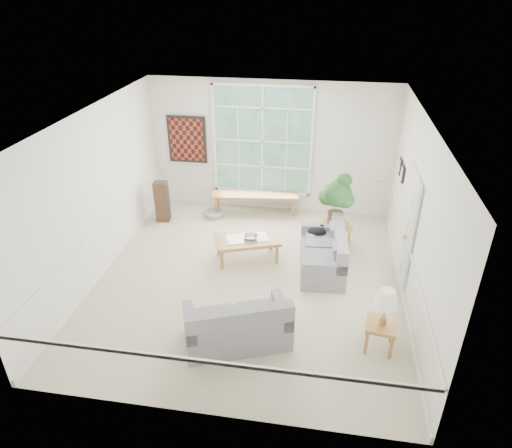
{
  "coord_description": "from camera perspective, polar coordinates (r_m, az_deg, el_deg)",
  "views": [
    {
      "loc": [
        1.22,
        -6.78,
        4.92
      ],
      "look_at": [
        0.1,
        0.2,
        1.05
      ],
      "focal_mm": 32.0,
      "sensor_mm": 36.0,
      "label": 1
    }
  ],
  "objects": [
    {
      "name": "pet_bed",
      "position": [
        10.6,
        -5.28,
        1.29
      ],
      "size": [
        0.54,
        0.54,
        0.13
      ],
      "primitive_type": "cylinder",
      "rotation": [
        0.0,
        0.0,
        0.23
      ],
      "color": "gray",
      "rests_on": "floor"
    },
    {
      "name": "ceiling",
      "position": [
        7.16,
        -1.07,
        13.11
      ],
      "size": [
        5.5,
        6.0,
        0.02
      ],
      "primitive_type": "cube",
      "color": "white",
      "rests_on": "ground"
    },
    {
      "name": "coffee_table",
      "position": [
        8.92,
        -1.09,
        -3.08
      ],
      "size": [
        1.38,
        1.05,
        0.46
      ],
      "primitive_type": "cube",
      "rotation": [
        0.0,
        0.0,
        0.35
      ],
      "color": "#A5713A",
      "rests_on": "floor"
    },
    {
      "name": "wall_front",
      "position": [
        5.25,
        -6.8,
        -12.26
      ],
      "size": [
        5.5,
        0.02,
        3.0
      ],
      "primitive_type": "cube",
      "color": "white",
      "rests_on": "ground"
    },
    {
      "name": "door_sidelight",
      "position": [
        7.88,
        18.82,
        -1.6
      ],
      "size": [
        0.08,
        0.26,
        1.9
      ],
      "primitive_type": "cube",
      "color": "white",
      "rests_on": "wall_right"
    },
    {
      "name": "wall_frame_far",
      "position": [
        9.66,
        17.51,
        6.92
      ],
      "size": [
        0.04,
        0.26,
        0.32
      ],
      "primitive_type": "cube",
      "color": "black",
      "rests_on": "wall_right"
    },
    {
      "name": "side_table",
      "position": [
        7.19,
        15.19,
        -13.32
      ],
      "size": [
        0.5,
        0.5,
        0.45
      ],
      "primitive_type": "cube",
      "rotation": [
        0.0,
        0.0,
        -0.13
      ],
      "color": "#A5713A",
      "rests_on": "floor"
    },
    {
      "name": "wall_left",
      "position": [
        8.57,
        -19.42,
        3.46
      ],
      "size": [
        0.02,
        6.0,
        3.0
      ],
      "primitive_type": "cube",
      "color": "white",
      "rests_on": "ground"
    },
    {
      "name": "floor",
      "position": [
        8.47,
        -0.89,
        -6.86
      ],
      "size": [
        5.5,
        6.0,
        0.01
      ],
      "primitive_type": "cube",
      "color": "#BCB49B",
      "rests_on": "ground"
    },
    {
      "name": "wall_right",
      "position": [
        7.75,
        19.48,
        0.72
      ],
      "size": [
        0.02,
        6.0,
        3.0
      ],
      "primitive_type": "cube",
      "color": "white",
      "rests_on": "ground"
    },
    {
      "name": "entry_door",
      "position": [
        8.47,
        18.17,
        -0.06
      ],
      "size": [
        0.08,
        0.9,
        2.1
      ],
      "primitive_type": "cube",
      "color": "white",
      "rests_on": "floor"
    },
    {
      "name": "wall_art",
      "position": [
        10.76,
        -8.62,
        10.39
      ],
      "size": [
        0.9,
        0.06,
        1.1
      ],
      "primitive_type": "cube",
      "color": "#591913",
      "rests_on": "wall_back"
    },
    {
      "name": "loveseat_right",
      "position": [
        8.6,
        8.31,
        -3.25
      ],
      "size": [
        0.9,
        1.58,
        0.83
      ],
      "primitive_type": "cube",
      "rotation": [
        0.0,
        0.0,
        0.07
      ],
      "color": "gray",
      "rests_on": "floor"
    },
    {
      "name": "window_bench",
      "position": [
        10.65,
        -0.12,
        2.56
      ],
      "size": [
        2.02,
        0.62,
        0.46
      ],
      "primitive_type": "cube",
      "rotation": [
        0.0,
        0.0,
        0.12
      ],
      "color": "#A5713A",
      "rests_on": "floor"
    },
    {
      "name": "table_lamp",
      "position": [
        6.86,
        15.84,
        -10.04
      ],
      "size": [
        0.42,
        0.42,
        0.61
      ],
      "primitive_type": null,
      "rotation": [
        0.0,
        0.0,
        -0.21
      ],
      "color": "white",
      "rests_on": "side_table"
    },
    {
      "name": "loveseat_front",
      "position": [
        6.93,
        -2.41,
        -11.82
      ],
      "size": [
        1.73,
        1.31,
        0.84
      ],
      "primitive_type": "cube",
      "rotation": [
        0.0,
        0.0,
        0.37
      ],
      "color": "gray",
      "rests_on": "floor"
    },
    {
      "name": "wall_back",
      "position": [
        10.44,
        1.93,
        9.54
      ],
      "size": [
        5.5,
        0.02,
        3.0
      ],
      "primitive_type": "cube",
      "color": "white",
      "rests_on": "ground"
    },
    {
      "name": "end_table",
      "position": [
        9.49,
        9.99,
        -1.3
      ],
      "size": [
        0.64,
        0.64,
        0.49
      ],
      "primitive_type": "cube",
      "rotation": [
        0.0,
        0.0,
        0.36
      ],
      "color": "#A5713A",
      "rests_on": "floor"
    },
    {
      "name": "window_back",
      "position": [
        10.38,
        0.8,
        10.31
      ],
      "size": [
        2.3,
        0.08,
        2.4
      ],
      "primitive_type": "cube",
      "color": "white",
      "rests_on": "wall_back"
    },
    {
      "name": "wall_frame_near",
      "position": [
        9.3,
        17.78,
        6.01
      ],
      "size": [
        0.04,
        0.26,
        0.32
      ],
      "primitive_type": "cube",
      "color": "black",
      "rests_on": "wall_right"
    },
    {
      "name": "cat",
      "position": [
        9.01,
        7.64,
        -0.92
      ],
      "size": [
        0.39,
        0.3,
        0.17
      ],
      "primitive_type": "ellipsoid",
      "rotation": [
        0.0,
        0.0,
        -0.13
      ],
      "color": "black",
      "rests_on": "loveseat_right"
    },
    {
      "name": "houseplant",
      "position": [
        9.13,
        10.06,
        2.99
      ],
      "size": [
        0.66,
        0.66,
        1.07
      ],
      "primitive_type": null,
      "rotation": [
        0.0,
        0.0,
        0.06
      ],
      "color": "#265429",
      "rests_on": "end_table"
    },
    {
      "name": "floor_speaker",
      "position": [
        10.42,
        -11.66,
        2.77
      ],
      "size": [
        0.31,
        0.26,
        0.94
      ],
      "primitive_type": "cube",
      "rotation": [
        0.0,
        0.0,
        0.09
      ],
      "color": "#442B1E",
      "rests_on": "floor"
    },
    {
      "name": "pewter_bowl",
      "position": [
        8.77,
        -0.66,
        -1.6
      ],
      "size": [
        0.37,
        0.37,
        0.08
      ],
      "primitive_type": "imported",
      "rotation": [
        0.0,
        0.0,
        0.15
      ],
      "color": "#929297",
      "rests_on": "coffee_table"
    }
  ]
}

